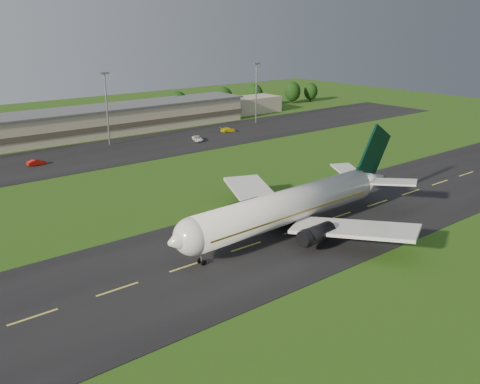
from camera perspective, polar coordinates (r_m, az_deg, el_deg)
ground at (r=90.62m, az=6.04°, el=-4.11°), size 360.00×360.00×0.00m
taxiway at (r=90.60m, az=6.04°, el=-4.08°), size 220.00×30.00×0.10m
apron at (r=147.87m, az=-14.11°, el=4.10°), size 260.00×30.00×0.10m
airliner at (r=87.92m, az=5.37°, el=-1.54°), size 51.29×42.15×15.57m
terminal at (r=171.29m, az=-15.79°, el=7.13°), size 145.00×16.00×8.40m
light_mast_centre at (r=154.79m, az=-14.07°, el=9.48°), size 2.40×1.20×20.35m
light_mast_east at (r=184.81m, az=1.75°, el=11.26°), size 2.40×1.20×20.35m
tree_line at (r=191.32m, az=-9.53°, el=8.88°), size 196.13×9.54×9.69m
service_vehicle_b at (r=139.35m, az=-20.90°, el=2.97°), size 4.46×1.64×1.46m
service_vehicle_c at (r=157.88m, az=-4.55°, el=5.71°), size 4.07×5.70×1.44m
service_vehicle_d at (r=170.38m, az=-1.26°, el=6.66°), size 5.42×3.63×1.46m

